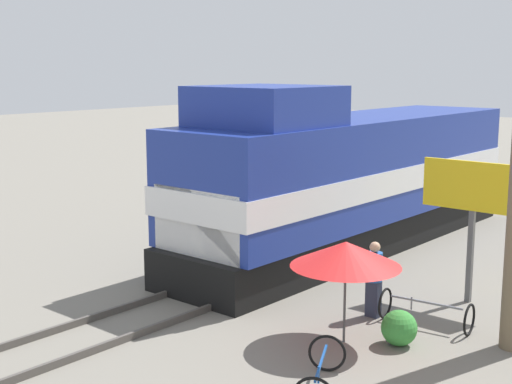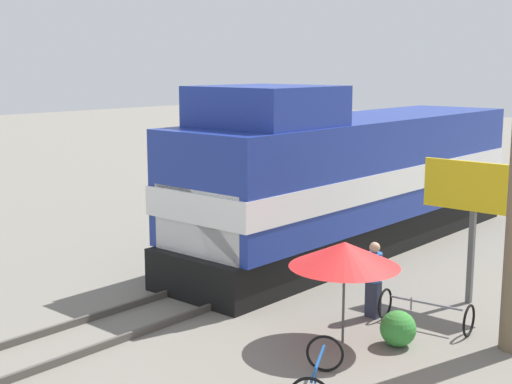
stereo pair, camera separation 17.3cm
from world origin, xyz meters
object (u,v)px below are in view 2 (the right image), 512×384
(locomotive, at_px, (350,179))
(bicycle, at_px, (425,311))
(vendor_umbrella, at_px, (345,254))
(bicycle_spare, at_px, (318,374))
(person_bystander, at_px, (374,277))
(billboard_sign, at_px, (474,196))

(locomotive, xyz_separation_m, bicycle, (4.79, -4.29, -1.73))
(locomotive, height_order, bicycle, locomotive)
(vendor_umbrella, relative_size, bicycle_spare, 1.13)
(locomotive, height_order, vendor_umbrella, locomotive)
(vendor_umbrella, distance_m, bicycle, 2.45)
(vendor_umbrella, distance_m, person_bystander, 1.87)
(bicycle_spare, bearing_deg, vendor_umbrella, 85.94)
(person_bystander, xyz_separation_m, bicycle_spare, (1.26, -3.71, -0.55))
(locomotive, relative_size, bicycle, 7.17)
(bicycle, bearing_deg, vendor_umbrella, -30.80)
(vendor_umbrella, relative_size, bicycle, 1.12)
(locomotive, bearing_deg, person_bystander, -50.85)
(locomotive, xyz_separation_m, billboard_sign, (4.79, -2.22, 0.41))
(vendor_umbrella, distance_m, bicycle_spare, 2.71)
(person_bystander, bearing_deg, billboard_sign, 63.30)
(vendor_umbrella, bearing_deg, bicycle_spare, -65.95)
(vendor_umbrella, height_order, billboard_sign, billboard_sign)
(bicycle, bearing_deg, bicycle_spare, -4.77)
(billboard_sign, bearing_deg, bicycle, -90.09)
(bicycle_spare, bearing_deg, billboard_sign, 63.05)
(locomotive, xyz_separation_m, person_bystander, (3.65, -4.48, -1.18))
(vendor_umbrella, relative_size, person_bystander, 1.30)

